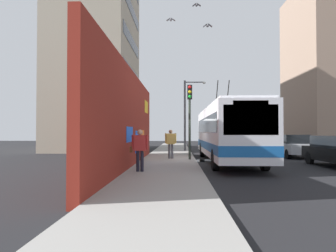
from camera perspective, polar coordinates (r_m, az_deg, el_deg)
The scene contains 14 objects.
ground_plane at distance 17.43m, azimuth 5.45°, elevation -7.02°, with size 80.00×80.00×0.00m, color black.
sidewalk_slab at distance 17.40m, azimuth 0.14°, elevation -6.78°, with size 48.00×3.20×0.15m, color gray.
graffiti_wall at distance 14.14m, azimuth -7.43°, elevation 1.16°, with size 15.23×0.32×4.70m.
building_far_left at distance 30.76m, azimuth -13.84°, elevation 14.16°, with size 10.79×7.01×19.80m.
city_bus at distance 17.14m, azimuth 11.53°, elevation -1.08°, with size 11.36×2.54×5.01m.
parked_car_silver at distance 22.24m, azimuth 23.26°, elevation -3.51°, with size 4.54×1.83×1.58m.
parked_car_dark_gray at distance 27.65m, azimuth 18.97°, elevation -3.08°, with size 4.26×1.85×1.58m.
parked_car_red at distance 33.53m, azimuth 15.94°, elevation -2.76°, with size 4.11×1.84×1.58m.
pedestrian_near_wall at distance 11.88m, azimuth -5.63°, elevation -4.11°, with size 0.23×0.76×1.72m.
pedestrian_midblock at distance 17.64m, azimuth 0.53°, elevation -3.06°, with size 0.24×0.70×1.76m.
traffic_light at distance 17.01m, azimuth 4.32°, elevation 3.31°, with size 0.49×0.28×4.41m.
street_lamp at distance 25.36m, azimuth 3.89°, elevation 3.24°, with size 0.44×1.93×6.16m.
flying_pigeons at distance 18.29m, azimuth 4.68°, elevation 20.81°, with size 2.00×2.62×2.11m.
curbside_puddle at distance 17.87m, azimuth 7.31°, elevation -6.86°, with size 1.67×1.67×0.00m, color black.
Camera 1 is at (-17.31, 1.00, 1.76)m, focal length 30.74 mm.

